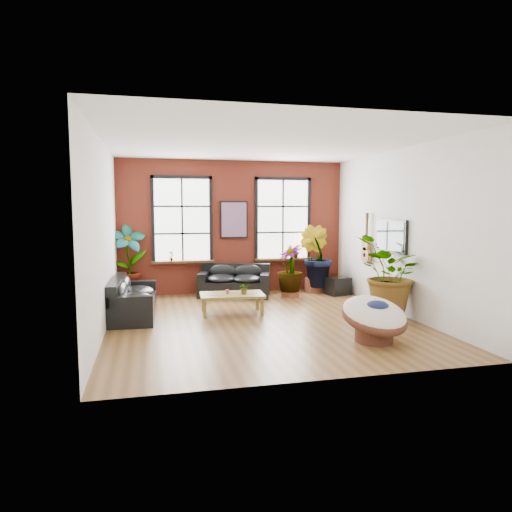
{
  "coord_description": "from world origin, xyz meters",
  "views": [
    {
      "loc": [
        -2.16,
        -8.69,
        2.25
      ],
      "look_at": [
        0.0,
        0.6,
        1.25
      ],
      "focal_mm": 32.0,
      "sensor_mm": 36.0,
      "label": 1
    }
  ],
  "objects_px": {
    "coffee_table": "(232,296)",
    "papasan_chair": "(374,317)",
    "sofa_back": "(235,282)",
    "sofa_left": "(131,299)"
  },
  "relations": [
    {
      "from": "sofa_back",
      "to": "sofa_left",
      "type": "relative_size",
      "value": 0.94
    },
    {
      "from": "sofa_back",
      "to": "sofa_left",
      "type": "bearing_deg",
      "value": -128.03
    },
    {
      "from": "papasan_chair",
      "to": "coffee_table",
      "type": "bearing_deg",
      "value": 117.28
    },
    {
      "from": "papasan_chair",
      "to": "sofa_back",
      "type": "bearing_deg",
      "value": 98.87
    },
    {
      "from": "sofa_left",
      "to": "papasan_chair",
      "type": "height_order",
      "value": "papasan_chair"
    },
    {
      "from": "coffee_table",
      "to": "sofa_back",
      "type": "bearing_deg",
      "value": 81.81
    },
    {
      "from": "coffee_table",
      "to": "papasan_chair",
      "type": "distance_m",
      "value": 3.25
    },
    {
      "from": "sofa_left",
      "to": "papasan_chair",
      "type": "relative_size",
      "value": 1.6
    },
    {
      "from": "coffee_table",
      "to": "papasan_chair",
      "type": "bearing_deg",
      "value": -48.43
    },
    {
      "from": "sofa_left",
      "to": "coffee_table",
      "type": "height_order",
      "value": "sofa_left"
    }
  ]
}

